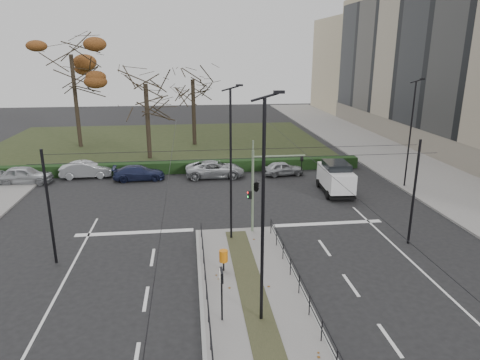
# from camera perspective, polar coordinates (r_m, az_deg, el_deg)

# --- Properties ---
(ground) EXTENTS (140.00, 140.00, 0.00)m
(ground) POSITION_cam_1_polar(r_m,az_deg,el_deg) (21.77, 0.73, -11.95)
(ground) COLOR black
(ground) RESTS_ON ground
(median_island) EXTENTS (4.40, 15.00, 0.14)m
(median_island) POSITION_cam_1_polar(r_m,az_deg,el_deg) (19.60, 1.74, -15.24)
(median_island) COLOR slate
(median_island) RESTS_ON ground
(sidewalk_east) EXTENTS (8.00, 90.00, 0.14)m
(sidewalk_east) POSITION_cam_1_polar(r_m,az_deg,el_deg) (46.97, 19.28, 3.00)
(sidewalk_east) COLOR slate
(sidewalk_east) RESTS_ON ground
(park) EXTENTS (38.00, 26.00, 0.10)m
(park) POSITION_cam_1_polar(r_m,az_deg,el_deg) (52.09, -10.60, 4.91)
(park) COLOR #242C16
(park) RESTS_ON ground
(hedge) EXTENTS (38.00, 1.00, 1.00)m
(hedge) POSITION_cam_1_polar(r_m,az_deg,el_deg) (38.97, -11.74, 1.57)
(hedge) COLOR black
(hedge) RESTS_ON ground
(median_railing) EXTENTS (4.14, 13.24, 0.92)m
(median_railing) POSITION_cam_1_polar(r_m,az_deg,el_deg) (19.05, 1.81, -13.09)
(median_railing) COLOR black
(median_railing) RESTS_ON median_island
(catenary) EXTENTS (20.00, 34.00, 6.00)m
(catenary) POSITION_cam_1_polar(r_m,az_deg,el_deg) (21.86, 0.20, -2.01)
(catenary) COLOR black
(catenary) RESTS_ON ground
(traffic_light) EXTENTS (3.40, 1.89, 4.95)m
(traffic_light) POSITION_cam_1_polar(r_m,az_deg,el_deg) (24.88, 2.36, -0.66)
(traffic_light) COLOR slate
(traffic_light) RESTS_ON median_island
(litter_bin) EXTENTS (0.42, 0.42, 1.08)m
(litter_bin) POSITION_cam_1_polar(r_m,az_deg,el_deg) (21.10, -2.21, -10.13)
(litter_bin) COLOR black
(litter_bin) RESTS_ON median_island
(info_panel) EXTENTS (0.13, 0.58, 2.22)m
(info_panel) POSITION_cam_1_polar(r_m,az_deg,el_deg) (17.11, -2.49, -13.31)
(info_panel) COLOR black
(info_panel) RESTS_ON median_island
(streetlamp_median_near) EXTENTS (0.75, 0.15, 9.03)m
(streetlamp_median_near) POSITION_cam_1_polar(r_m,az_deg,el_deg) (15.95, 3.14, -4.27)
(streetlamp_median_near) COLOR black
(streetlamp_median_near) RESTS_ON median_island
(streetlamp_median_far) EXTENTS (0.73, 0.15, 8.69)m
(streetlamp_median_far) POSITION_cam_1_polar(r_m,az_deg,el_deg) (23.46, -1.19, 2.18)
(streetlamp_median_far) COLOR black
(streetlamp_median_far) RESTS_ON median_island
(streetlamp_sidewalk) EXTENTS (0.70, 0.14, 8.41)m
(streetlamp_sidewalk) POSITION_cam_1_polar(r_m,az_deg,el_deg) (35.86, 21.78, 5.85)
(streetlamp_sidewalk) COLOR black
(streetlamp_sidewalk) RESTS_ON sidewalk_east
(parked_car_first) EXTENTS (4.41, 1.87, 1.49)m
(parked_car_first) POSITION_cam_1_polar(r_m,az_deg,el_deg) (39.33, -26.79, 0.60)
(parked_car_first) COLOR #A3A6AA
(parked_car_first) RESTS_ON ground
(parked_car_second) EXTENTS (4.34, 1.66, 1.41)m
(parked_car_second) POSITION_cam_1_polar(r_m,az_deg,el_deg) (39.21, -19.81, 1.32)
(parked_car_second) COLOR #A3A6AA
(parked_car_second) RESTS_ON ground
(parked_car_third) EXTENTS (4.36, 1.94, 1.24)m
(parked_car_third) POSITION_cam_1_polar(r_m,az_deg,el_deg) (37.21, -13.33, 0.94)
(parked_car_third) COLOR #1E2446
(parked_car_third) RESTS_ON ground
(parked_car_fourth) EXTENTS (5.09, 2.35, 1.41)m
(parked_car_fourth) POSITION_cam_1_polar(r_m,az_deg,el_deg) (37.08, -3.34, 1.46)
(parked_car_fourth) COLOR #A3A6AA
(parked_car_fourth) RESTS_ON ground
(white_van) EXTENTS (2.31, 4.64, 2.42)m
(white_van) POSITION_cam_1_polar(r_m,az_deg,el_deg) (33.51, 12.64, 0.39)
(white_van) COLOR silver
(white_van) RESTS_ON ground
(rust_tree) EXTENTS (10.04, 10.04, 13.28)m
(rust_tree) POSITION_cam_1_polar(r_m,az_deg,el_deg) (51.23, -21.63, 15.30)
(rust_tree) COLOR black
(rust_tree) RESTS_ON park
(bare_tree_center) EXTENTS (5.48, 5.48, 9.82)m
(bare_tree_center) POSITION_cam_1_polar(r_m,az_deg,el_deg) (49.48, -6.31, 12.55)
(bare_tree_center) COLOR black
(bare_tree_center) RESTS_ON park
(bare_tree_near) EXTENTS (6.48, 6.48, 9.81)m
(bare_tree_near) POSITION_cam_1_polar(r_m,az_deg,el_deg) (43.52, -12.46, 11.71)
(bare_tree_near) COLOR black
(bare_tree_near) RESTS_ON park
(parked_car_fifth) EXTENTS (3.72, 1.84, 1.22)m
(parked_car_fifth) POSITION_cam_1_polar(r_m,az_deg,el_deg) (37.81, 5.75, 1.55)
(parked_car_fifth) COLOR #A3A6AA
(parked_car_fifth) RESTS_ON ground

